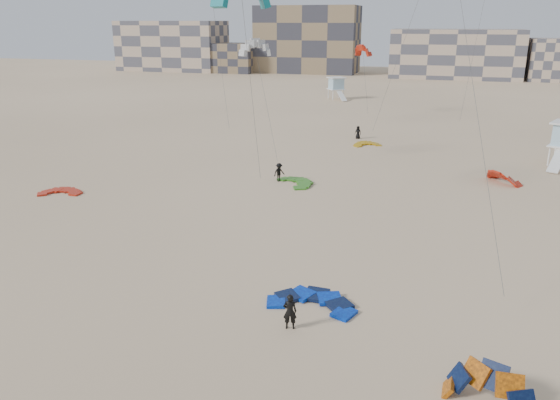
# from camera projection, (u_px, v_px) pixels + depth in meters

# --- Properties ---
(ground) EXTENTS (320.00, 320.00, 0.00)m
(ground) POSITION_uv_depth(u_px,v_px,m) (261.00, 332.00, 25.93)
(ground) COLOR beige
(ground) RESTS_ON ground
(kite_ground_blue) EXTENTS (4.40, 4.60, 0.75)m
(kite_ground_blue) POSITION_uv_depth(u_px,v_px,m) (312.00, 305.00, 28.40)
(kite_ground_blue) COLOR blue
(kite_ground_blue) RESTS_ON ground
(kite_ground_red) EXTENTS (4.15, 4.29, 0.60)m
(kite_ground_red) POSITION_uv_depth(u_px,v_px,m) (61.00, 193.00, 46.70)
(kite_ground_red) COLOR red
(kite_ground_red) RESTS_ON ground
(kite_ground_green) EXTENTS (5.35, 5.33, 0.64)m
(kite_ground_green) POSITION_uv_depth(u_px,v_px,m) (296.00, 184.00, 49.51)
(kite_ground_green) COLOR #388222
(kite_ground_green) RESTS_ON ground
(kite_ground_red_far) EXTENTS (5.00, 4.98, 3.42)m
(kite_ground_red_far) POSITION_uv_depth(u_px,v_px,m) (503.00, 183.00, 49.84)
(kite_ground_red_far) COLOR red
(kite_ground_red_far) RESTS_ON ground
(kite_ground_yellow) EXTENTS (4.22, 4.30, 1.03)m
(kite_ground_yellow) POSITION_uv_depth(u_px,v_px,m) (367.00, 145.00, 64.64)
(kite_ground_yellow) COLOR #C59B0E
(kite_ground_yellow) RESTS_ON ground
(kitesurfer_main) EXTENTS (0.75, 0.59, 1.81)m
(kitesurfer_main) POSITION_uv_depth(u_px,v_px,m) (290.00, 311.00, 25.97)
(kitesurfer_main) COLOR black
(kitesurfer_main) RESTS_ON ground
(kitesurfer_c) EXTENTS (1.19, 1.25, 1.71)m
(kitesurfer_c) POSITION_uv_depth(u_px,v_px,m) (279.00, 172.00, 49.99)
(kitesurfer_c) COLOR black
(kitesurfer_c) RESTS_ON ground
(kitesurfer_e) EXTENTS (0.83, 0.60, 1.59)m
(kitesurfer_e) POSITION_uv_depth(u_px,v_px,m) (358.00, 132.00, 68.12)
(kitesurfer_e) COLOR black
(kitesurfer_e) RESTS_ON ground
(kite_fly_grey) EXTENTS (5.01, 4.42, 11.46)m
(kite_fly_grey) POSITION_uv_depth(u_px,v_px,m) (256.00, 49.00, 52.92)
(kite_fly_grey) COLOR white
(kite_fly_grey) RESTS_ON ground
(kite_fly_red) EXTENTS (4.60, 6.87, 9.97)m
(kite_fly_red) POSITION_uv_depth(u_px,v_px,m) (363.00, 52.00, 82.44)
(kite_fly_red) COLOR red
(kite_fly_red) RESTS_ON ground
(lifeguard_tower_far) EXTENTS (3.97, 6.07, 4.03)m
(lifeguard_tower_far) POSITION_uv_depth(u_px,v_px,m) (336.00, 88.00, 102.19)
(lifeguard_tower_far) COLOR white
(lifeguard_tower_far) RESTS_ON ground
(condo_west_a) EXTENTS (30.00, 15.00, 14.00)m
(condo_west_a) POSITION_uv_depth(u_px,v_px,m) (173.00, 46.00, 160.87)
(condo_west_a) COLOR tan
(condo_west_a) RESTS_ON ground
(condo_west_b) EXTENTS (28.00, 14.00, 18.00)m
(condo_west_b) POSITION_uv_depth(u_px,v_px,m) (308.00, 40.00, 153.26)
(condo_west_b) COLOR #826C4E
(condo_west_b) RESTS_ON ground
(condo_mid) EXTENTS (32.00, 16.00, 12.00)m
(condo_mid) POSITION_uv_depth(u_px,v_px,m) (455.00, 54.00, 139.93)
(condo_mid) COLOR tan
(condo_mid) RESTS_ON ground
(condo_fill_left) EXTENTS (12.00, 10.00, 8.00)m
(condo_fill_left) POSITION_uv_depth(u_px,v_px,m) (234.00, 58.00, 154.67)
(condo_fill_left) COLOR #826C4E
(condo_fill_left) RESTS_ON ground
(condo_fill_right) EXTENTS (10.00, 10.00, 10.00)m
(condo_fill_right) POSITION_uv_depth(u_px,v_px,m) (550.00, 60.00, 132.57)
(condo_fill_right) COLOR tan
(condo_fill_right) RESTS_ON ground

